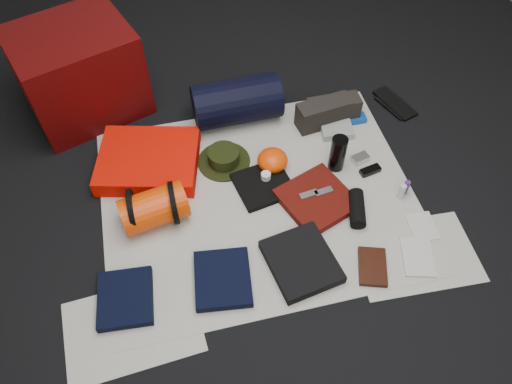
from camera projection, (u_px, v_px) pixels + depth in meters
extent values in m
cube|color=black|center=(259.00, 200.00, 2.60)|extent=(4.50, 4.50, 0.02)
cube|color=silver|center=(259.00, 198.00, 2.59)|extent=(1.60, 1.30, 0.01)
cube|color=silver|center=(133.00, 327.00, 2.17)|extent=(0.61, 0.44, 0.00)
cube|color=silver|center=(415.00, 254.00, 2.39)|extent=(0.60, 0.43, 0.00)
cube|color=#490505|center=(79.00, 72.00, 2.80)|extent=(0.76, 0.70, 0.52)
cube|color=red|center=(149.00, 161.00, 2.68)|extent=(0.61, 0.54, 0.10)
cylinder|color=#E73C03|center=(154.00, 208.00, 2.44)|extent=(0.35, 0.24, 0.19)
cylinder|color=black|center=(133.00, 211.00, 2.41)|extent=(0.02, 0.22, 0.22)
cylinder|color=black|center=(174.00, 203.00, 2.44)|extent=(0.03, 0.22, 0.22)
cylinder|color=black|center=(237.00, 102.00, 2.84)|extent=(0.50, 0.27, 0.26)
cylinder|color=black|center=(224.00, 161.00, 2.74)|extent=(0.29, 0.29, 0.01)
cylinder|color=black|center=(224.00, 156.00, 2.70)|extent=(0.17, 0.17, 0.08)
cube|color=black|center=(324.00, 113.00, 2.86)|extent=(0.33, 0.16, 0.16)
cube|color=black|center=(333.00, 110.00, 2.88)|extent=(0.30, 0.12, 0.15)
cube|color=black|center=(392.00, 107.00, 3.00)|extent=(0.16, 0.25, 0.01)
cube|color=black|center=(395.00, 103.00, 3.02)|extent=(0.19, 0.31, 0.02)
cube|color=black|center=(125.00, 298.00, 2.23)|extent=(0.26, 0.30, 0.04)
cube|color=black|center=(223.00, 279.00, 2.28)|extent=(0.29, 0.32, 0.05)
cube|color=black|center=(301.00, 262.00, 2.33)|extent=(0.35, 0.38, 0.05)
cube|color=black|center=(263.00, 185.00, 2.63)|extent=(0.32, 0.31, 0.03)
cube|color=#4E0D08|center=(317.00, 199.00, 2.56)|extent=(0.43, 0.43, 0.04)
ellipsoid|color=#E73C03|center=(273.00, 160.00, 2.68)|extent=(0.21, 0.21, 0.11)
cube|color=gray|center=(337.00, 130.00, 2.86)|extent=(0.19, 0.15, 0.04)
cylinder|color=black|center=(338.00, 153.00, 2.63)|extent=(0.11, 0.11, 0.21)
cylinder|color=black|center=(357.00, 209.00, 2.50)|extent=(0.13, 0.22, 0.08)
cube|color=silver|center=(360.00, 159.00, 2.73)|extent=(0.10, 0.08, 0.04)
cube|color=#0F4594|center=(356.00, 119.00, 2.92)|extent=(0.11, 0.07, 0.03)
cylinder|color=#502372|center=(406.00, 187.00, 2.58)|extent=(0.03, 0.03, 0.09)
cylinder|color=silver|center=(402.00, 192.00, 2.56)|extent=(0.03, 0.03, 0.10)
cube|color=black|center=(372.00, 267.00, 2.33)|extent=(0.18, 0.23, 0.03)
cube|color=beige|center=(418.00, 257.00, 2.37)|extent=(0.20, 0.24, 0.01)
cube|color=beige|center=(422.00, 226.00, 2.48)|extent=(0.14, 0.18, 0.01)
cube|color=black|center=(370.00, 170.00, 2.68)|extent=(0.12, 0.07, 0.03)
cube|color=silver|center=(135.00, 311.00, 2.21)|extent=(0.07, 0.07, 0.01)
cylinder|color=silver|center=(266.00, 176.00, 2.62)|extent=(0.05, 0.05, 0.04)
cube|color=silver|center=(309.00, 194.00, 2.54)|extent=(0.10, 0.05, 0.01)
cube|color=silver|center=(324.00, 192.00, 2.55)|extent=(0.10, 0.05, 0.01)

